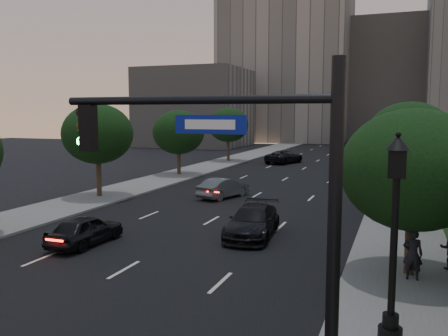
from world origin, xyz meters
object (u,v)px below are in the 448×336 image
at_px(sedan_near_right, 253,222).
at_px(sedan_near_left, 85,230).
at_px(street_lamp, 393,252).
at_px(pedestrian_a, 413,254).
at_px(sedan_mid_left, 224,188).
at_px(pedestrian_c, 416,215).
at_px(traffic_signal_mast, 272,246).
at_px(sedan_far_left, 284,157).
at_px(sedan_far_right, 340,163).

bearing_deg(sedan_near_right, sedan_near_left, -153.91).
distance_m(street_lamp, sedan_near_left, 14.66).
relative_size(street_lamp, pedestrian_a, 3.05).
xyz_separation_m(sedan_mid_left, pedestrian_c, (12.65, -6.14, 0.22)).
bearing_deg(traffic_signal_mast, sedan_near_right, 108.47).
bearing_deg(traffic_signal_mast, sedan_mid_left, 112.58).
distance_m(traffic_signal_mast, pedestrian_c, 17.60).
xyz_separation_m(sedan_far_left, sedan_near_right, (6.45, -33.89, -0.03)).
height_order(sedan_near_left, sedan_mid_left, sedan_mid_left).
bearing_deg(pedestrian_a, sedan_far_right, -77.74).
distance_m(sedan_near_right, sedan_far_right, 30.79).
bearing_deg(sedan_far_right, sedan_mid_left, -123.26).
bearing_deg(sedan_near_left, sedan_near_right, -147.02).
distance_m(street_lamp, pedestrian_c, 13.29).
distance_m(street_lamp, sedan_mid_left, 22.65).
bearing_deg(traffic_signal_mast, sedan_near_left, 139.81).
xyz_separation_m(sedan_far_left, sedan_far_right, (6.92, -3.10, -0.12)).
bearing_deg(pedestrian_c, sedan_far_left, -71.61).
bearing_deg(sedan_near_left, traffic_signal_mast, 141.63).
relative_size(pedestrian_a, pedestrian_c, 1.15).
distance_m(sedan_mid_left, pedestrian_c, 14.07).
relative_size(sedan_near_left, sedan_near_right, 0.80).
xyz_separation_m(traffic_signal_mast, sedan_far_right, (-4.11, 44.49, -3.02)).
bearing_deg(pedestrian_a, traffic_signal_mast, 75.75).
height_order(pedestrian_a, pedestrian_c, pedestrian_a).
distance_m(street_lamp, pedestrian_a, 5.79).
height_order(sedan_near_left, sedan_near_right, sedan_near_right).
relative_size(sedan_mid_left, sedan_far_left, 0.79).
height_order(traffic_signal_mast, sedan_near_left, traffic_signal_mast).
xyz_separation_m(traffic_signal_mast, sedan_far_left, (-11.03, 47.60, -2.89)).
xyz_separation_m(pedestrian_a, pedestrian_c, (0.32, 7.60, -0.12)).
relative_size(traffic_signal_mast, sedan_far_left, 1.25).
bearing_deg(sedan_far_right, street_lamp, -99.93).
height_order(street_lamp, sedan_far_left, street_lamp).
bearing_deg(sedan_far_left, sedan_near_right, 118.36).
height_order(traffic_signal_mast, pedestrian_c, traffic_signal_mast).
bearing_deg(sedan_mid_left, sedan_near_left, 100.61).
xyz_separation_m(sedan_near_right, pedestrian_c, (7.55, 3.42, 0.20)).
distance_m(sedan_near_left, pedestrian_c, 16.20).
xyz_separation_m(sedan_near_left, sedan_near_right, (6.79, 4.11, 0.04)).
bearing_deg(sedan_far_left, traffic_signal_mast, 120.63).
relative_size(sedan_near_right, sedan_far_right, 1.35).
bearing_deg(sedan_far_left, pedestrian_a, 127.35).
bearing_deg(traffic_signal_mast, pedestrian_c, 80.15).
bearing_deg(street_lamp, sedan_near_right, 124.25).
distance_m(street_lamp, sedan_far_right, 41.02).
height_order(sedan_mid_left, sedan_far_left, sedan_far_left).
relative_size(street_lamp, sedan_near_left, 1.35).
relative_size(traffic_signal_mast, sedan_mid_left, 1.59).
bearing_deg(sedan_far_left, sedan_near_left, 107.07).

